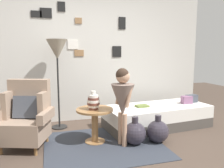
{
  "coord_description": "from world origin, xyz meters",
  "views": [
    {
      "loc": [
        -0.86,
        -2.55,
        1.37
      ],
      "look_at": [
        0.15,
        0.95,
        0.85
      ],
      "focal_mm": 36.06,
      "sensor_mm": 36.0,
      "label": 1
    }
  ],
  "objects_px": {
    "armchair": "(26,117)",
    "daybed": "(157,116)",
    "vase_striped": "(93,102)",
    "person_child": "(123,97)",
    "floor_lamp": "(57,53)",
    "demijohn_near": "(135,133)",
    "demijohn_far": "(158,131)",
    "book_on_daybed": "(142,106)",
    "side_table": "(95,118)"
  },
  "relations": [
    {
      "from": "armchair",
      "to": "demijohn_near",
      "type": "distance_m",
      "value": 1.61
    },
    {
      "from": "armchair",
      "to": "book_on_daybed",
      "type": "relative_size",
      "value": 4.41
    },
    {
      "from": "daybed",
      "to": "demijohn_far",
      "type": "height_order",
      "value": "demijohn_far"
    },
    {
      "from": "floor_lamp",
      "to": "demijohn_far",
      "type": "xyz_separation_m",
      "value": [
        1.41,
        -1.11,
        -1.18
      ]
    },
    {
      "from": "side_table",
      "to": "demijohn_near",
      "type": "height_order",
      "value": "side_table"
    },
    {
      "from": "armchair",
      "to": "book_on_daybed",
      "type": "height_order",
      "value": "armchair"
    },
    {
      "from": "armchair",
      "to": "person_child",
      "type": "relative_size",
      "value": 0.85
    },
    {
      "from": "vase_striped",
      "to": "demijohn_near",
      "type": "bearing_deg",
      "value": -20.46
    },
    {
      "from": "armchair",
      "to": "book_on_daybed",
      "type": "bearing_deg",
      "value": 7.08
    },
    {
      "from": "vase_striped",
      "to": "floor_lamp",
      "type": "relative_size",
      "value": 0.18
    },
    {
      "from": "daybed",
      "to": "vase_striped",
      "type": "height_order",
      "value": "vase_striped"
    },
    {
      "from": "vase_striped",
      "to": "demijohn_near",
      "type": "height_order",
      "value": "vase_striped"
    },
    {
      "from": "daybed",
      "to": "book_on_daybed",
      "type": "height_order",
      "value": "book_on_daybed"
    },
    {
      "from": "side_table",
      "to": "demijohn_far",
      "type": "height_order",
      "value": "side_table"
    },
    {
      "from": "daybed",
      "to": "side_table",
      "type": "distance_m",
      "value": 1.31
    },
    {
      "from": "armchair",
      "to": "vase_striped",
      "type": "xyz_separation_m",
      "value": [
        0.96,
        -0.17,
        0.2
      ]
    },
    {
      "from": "vase_striped",
      "to": "daybed",
      "type": "bearing_deg",
      "value": 18.03
    },
    {
      "from": "side_table",
      "to": "person_child",
      "type": "bearing_deg",
      "value": -33.1
    },
    {
      "from": "armchair",
      "to": "demijohn_far",
      "type": "xyz_separation_m",
      "value": [
        1.91,
        -0.41,
        -0.27
      ]
    },
    {
      "from": "armchair",
      "to": "book_on_daybed",
      "type": "xyz_separation_m",
      "value": [
        1.92,
        0.24,
        -0.02
      ]
    },
    {
      "from": "daybed",
      "to": "demijohn_far",
      "type": "xyz_separation_m",
      "value": [
        -0.32,
        -0.65,
        -0.03
      ]
    },
    {
      "from": "vase_striped",
      "to": "person_child",
      "type": "bearing_deg",
      "value": -28.12
    },
    {
      "from": "vase_striped",
      "to": "person_child",
      "type": "relative_size",
      "value": 0.24
    },
    {
      "from": "floor_lamp",
      "to": "book_on_daybed",
      "type": "height_order",
      "value": "floor_lamp"
    },
    {
      "from": "daybed",
      "to": "demijohn_near",
      "type": "xyz_separation_m",
      "value": [
        -0.69,
        -0.63,
        -0.03
      ]
    },
    {
      "from": "daybed",
      "to": "floor_lamp",
      "type": "distance_m",
      "value": 2.13
    },
    {
      "from": "daybed",
      "to": "side_table",
      "type": "bearing_deg",
      "value": -162.9
    },
    {
      "from": "side_table",
      "to": "demijohn_near",
      "type": "relative_size",
      "value": 1.32
    },
    {
      "from": "side_table",
      "to": "book_on_daybed",
      "type": "bearing_deg",
      "value": 21.99
    },
    {
      "from": "person_child",
      "to": "book_on_daybed",
      "type": "xyz_separation_m",
      "value": [
        0.58,
        0.62,
        -0.32
      ]
    },
    {
      "from": "side_table",
      "to": "demijohn_far",
      "type": "bearing_deg",
      "value": -16.11
    },
    {
      "from": "person_child",
      "to": "daybed",
      "type": "bearing_deg",
      "value": 35.07
    },
    {
      "from": "armchair",
      "to": "daybed",
      "type": "height_order",
      "value": "armchair"
    },
    {
      "from": "armchair",
      "to": "floor_lamp",
      "type": "height_order",
      "value": "floor_lamp"
    },
    {
      "from": "armchair",
      "to": "vase_striped",
      "type": "relative_size",
      "value": 3.48
    },
    {
      "from": "side_table",
      "to": "person_child",
      "type": "xyz_separation_m",
      "value": [
        0.36,
        -0.24,
        0.36
      ]
    },
    {
      "from": "daybed",
      "to": "demijohn_far",
      "type": "distance_m",
      "value": 0.73
    },
    {
      "from": "person_child",
      "to": "demijohn_far",
      "type": "distance_m",
      "value": 0.79
    },
    {
      "from": "daybed",
      "to": "demijohn_far",
      "type": "relative_size",
      "value": 4.66
    },
    {
      "from": "floor_lamp",
      "to": "demijohn_far",
      "type": "relative_size",
      "value": 3.76
    },
    {
      "from": "armchair",
      "to": "person_child",
      "type": "distance_m",
      "value": 1.43
    },
    {
      "from": "vase_striped",
      "to": "book_on_daybed",
      "type": "distance_m",
      "value": 1.07
    },
    {
      "from": "armchair",
      "to": "daybed",
      "type": "bearing_deg",
      "value": 6.21
    },
    {
      "from": "person_child",
      "to": "book_on_daybed",
      "type": "distance_m",
      "value": 0.9
    },
    {
      "from": "book_on_daybed",
      "to": "demijohn_far",
      "type": "relative_size",
      "value": 0.52
    },
    {
      "from": "demijohn_near",
      "to": "demijohn_far",
      "type": "xyz_separation_m",
      "value": [
        0.37,
        -0.02,
        -0.0
      ]
    },
    {
      "from": "demijohn_near",
      "to": "demijohn_far",
      "type": "height_order",
      "value": "demijohn_near"
    },
    {
      "from": "person_child",
      "to": "demijohn_near",
      "type": "xyz_separation_m",
      "value": [
        0.19,
        -0.01,
        -0.56
      ]
    },
    {
      "from": "vase_striped",
      "to": "demijohn_far",
      "type": "xyz_separation_m",
      "value": [
        0.94,
        -0.24,
        -0.47
      ]
    },
    {
      "from": "side_table",
      "to": "person_child",
      "type": "distance_m",
      "value": 0.56
    }
  ]
}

